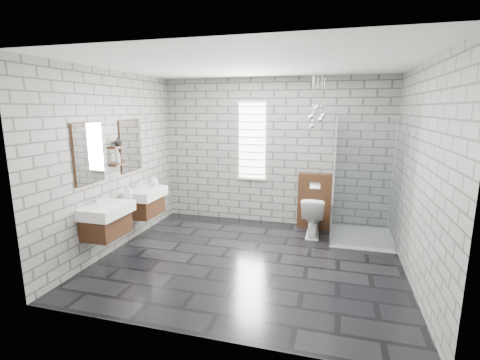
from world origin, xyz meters
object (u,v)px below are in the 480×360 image
at_px(vanity_left, 104,211).
at_px(toilet, 313,216).
at_px(cistern_panel, 315,201).
at_px(vanity_right, 143,194).
at_px(shower_enclosure, 357,212).

relative_size(vanity_left, toilet, 2.31).
bearing_deg(cistern_panel, vanity_left, -139.49).
distance_m(vanity_left, vanity_right, 1.01).
bearing_deg(toilet, shower_enclosure, 170.98).
relative_size(shower_enclosure, toilet, 2.98).
height_order(vanity_right, toilet, vanity_right).
bearing_deg(shower_enclosure, toilet, 172.10).
xyz_separation_m(shower_enclosure, toilet, (-0.70, 0.10, -0.16)).
height_order(shower_enclosure, toilet, shower_enclosure).
bearing_deg(toilet, cistern_panel, -91.12).
distance_m(vanity_left, toilet, 3.33).
relative_size(vanity_left, shower_enclosure, 0.77).
xyz_separation_m(vanity_right, shower_enclosure, (3.41, 0.79, -0.25)).
xyz_separation_m(cistern_panel, shower_enclosure, (0.70, -0.52, 0.00)).
bearing_deg(vanity_right, shower_enclosure, 13.06).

